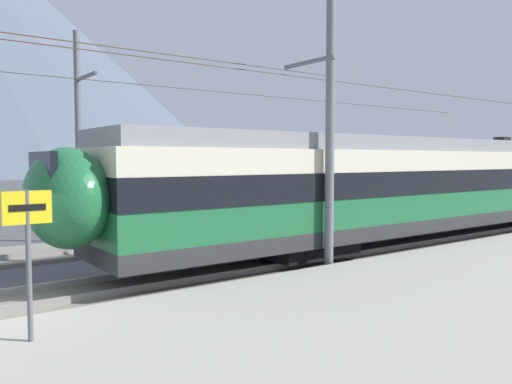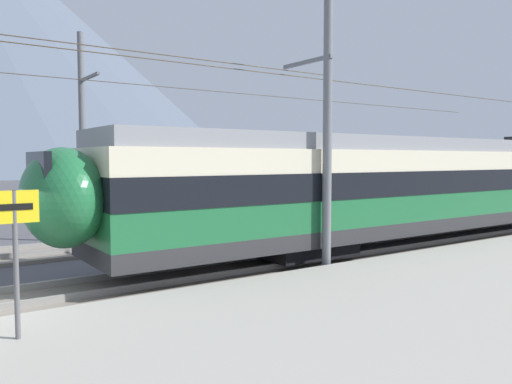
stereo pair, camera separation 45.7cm
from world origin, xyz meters
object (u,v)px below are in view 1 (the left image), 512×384
(train_far_track, at_px, (456,174))
(platform_sign, at_px, (28,232))
(catenary_mast_far_side, at_px, (80,133))
(train_near_platform, at_px, (475,181))
(catenary_mast_mid, at_px, (327,115))

(train_far_track, bearing_deg, platform_sign, -160.40)
(train_far_track, height_order, catenary_mast_far_side, catenary_mast_far_side)
(train_near_platform, relative_size, catenary_mast_far_side, 0.82)
(train_near_platform, distance_m, platform_sign, 18.16)
(train_near_platform, distance_m, catenary_mast_mid, 10.30)
(train_far_track, xyz_separation_m, catenary_mast_mid, (-17.88, -7.44, 2.07))
(catenary_mast_mid, relative_size, platform_sign, 18.07)
(platform_sign, bearing_deg, catenary_mast_far_side, 68.90)
(catenary_mast_mid, xyz_separation_m, catenary_mast_far_side, (-3.67, 9.21, -0.20))
(train_near_platform, relative_size, platform_sign, 14.88)
(train_near_platform, xyz_separation_m, train_far_track, (7.92, 5.86, -0.00))
(catenary_mast_far_side, bearing_deg, platform_sign, -111.10)
(train_near_platform, bearing_deg, catenary_mast_mid, -170.95)
(train_near_platform, relative_size, catenary_mast_mid, 0.82)
(train_near_platform, bearing_deg, catenary_mast_far_side, 150.79)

